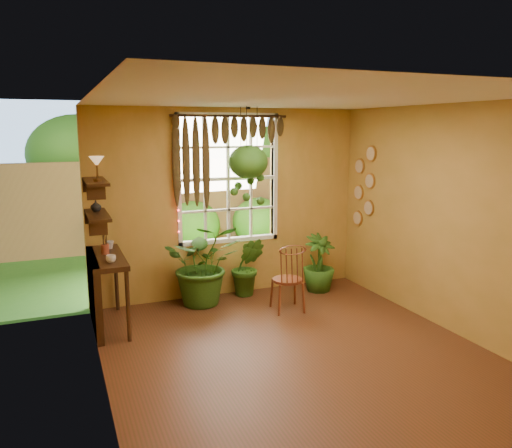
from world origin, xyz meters
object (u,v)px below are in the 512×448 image
at_px(potted_plant_mid, 248,267).
at_px(counter_ledge, 98,284).
at_px(hanging_basket, 248,166).
at_px(potted_plant_left, 204,264).
at_px(windsor_chair, 288,288).

bearing_deg(potted_plant_mid, counter_ledge, -168.15).
height_order(potted_plant_mid, hanging_basket, hanging_basket).
bearing_deg(counter_ledge, potted_plant_left, 13.11).
bearing_deg(potted_plant_left, hanging_basket, -4.39).
xyz_separation_m(windsor_chair, potted_plant_left, (-0.96, 0.69, 0.27)).
bearing_deg(counter_ledge, windsor_chair, -8.47).
relative_size(windsor_chair, potted_plant_left, 0.93).
xyz_separation_m(counter_ledge, potted_plant_left, (1.42, 0.33, 0.03)).
distance_m(potted_plant_left, potted_plant_mid, 0.72).
relative_size(windsor_chair, hanging_basket, 0.80).
xyz_separation_m(windsor_chair, hanging_basket, (-0.32, 0.64, 1.60)).
relative_size(counter_ledge, windsor_chair, 1.12).
distance_m(counter_ledge, potted_plant_left, 1.46).
xyz_separation_m(counter_ledge, potted_plant_mid, (2.11, 0.44, -0.12)).
height_order(counter_ledge, potted_plant_left, potted_plant_left).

